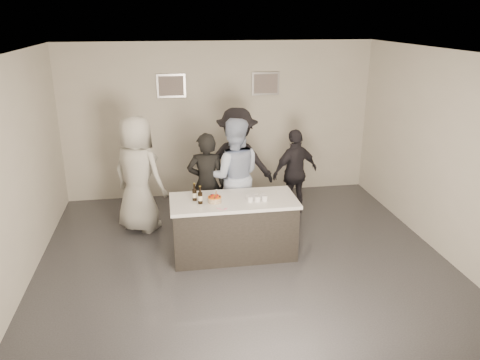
{
  "coord_description": "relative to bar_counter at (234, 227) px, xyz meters",
  "views": [
    {
      "loc": [
        -1.05,
        -5.92,
        3.47
      ],
      "look_at": [
        0.0,
        0.5,
        1.15
      ],
      "focal_mm": 35.0,
      "sensor_mm": 36.0,
      "label": 1
    }
  ],
  "objects": [
    {
      "name": "floor",
      "position": [
        0.12,
        -0.38,
        -0.45
      ],
      "size": [
        6.0,
        6.0,
        0.0
      ],
      "primitive_type": "plane",
      "color": "#3D3D42",
      "rests_on": "ground"
    },
    {
      "name": "ceiling",
      "position": [
        0.12,
        -0.38,
        2.55
      ],
      "size": [
        6.0,
        6.0,
        0.0
      ],
      "primitive_type": "plane",
      "rotation": [
        3.14,
        0.0,
        0.0
      ],
      "color": "white"
    },
    {
      "name": "wall_back",
      "position": [
        0.12,
        2.62,
        1.05
      ],
      "size": [
        6.0,
        0.04,
        3.0
      ],
      "primitive_type": "cube",
      "color": "beige",
      "rests_on": "ground"
    },
    {
      "name": "wall_front",
      "position": [
        0.12,
        -3.38,
        1.05
      ],
      "size": [
        6.0,
        0.04,
        3.0
      ],
      "primitive_type": "cube",
      "color": "beige",
      "rests_on": "ground"
    },
    {
      "name": "wall_left",
      "position": [
        -2.88,
        -0.38,
        1.05
      ],
      "size": [
        0.04,
        6.0,
        3.0
      ],
      "primitive_type": "cube",
      "color": "beige",
      "rests_on": "ground"
    },
    {
      "name": "wall_right",
      "position": [
        3.12,
        -0.38,
        1.05
      ],
      "size": [
        0.04,
        6.0,
        3.0
      ],
      "primitive_type": "cube",
      "color": "beige",
      "rests_on": "ground"
    },
    {
      "name": "picture_left",
      "position": [
        -0.78,
        2.59,
        1.75
      ],
      "size": [
        0.54,
        0.04,
        0.44
      ],
      "primitive_type": "cube",
      "color": "#B2B2B7",
      "rests_on": "wall_back"
    },
    {
      "name": "picture_right",
      "position": [
        1.02,
        2.59,
        1.75
      ],
      "size": [
        0.54,
        0.04,
        0.44
      ],
      "primitive_type": "cube",
      "color": "#B2B2B7",
      "rests_on": "wall_back"
    },
    {
      "name": "bar_counter",
      "position": [
        0.0,
        0.0,
        0.0
      ],
      "size": [
        1.86,
        0.86,
        0.9
      ],
      "primitive_type": "cube",
      "color": "white",
      "rests_on": "ground"
    },
    {
      "name": "cake",
      "position": [
        -0.29,
        -0.06,
        0.49
      ],
      "size": [
        0.2,
        0.2,
        0.07
      ],
      "primitive_type": "cylinder",
      "color": "orange",
      "rests_on": "bar_counter"
    },
    {
      "name": "beer_bottle_a",
      "position": [
        -0.57,
        0.04,
        0.58
      ],
      "size": [
        0.07,
        0.07,
        0.26
      ],
      "primitive_type": "cylinder",
      "color": "black",
      "rests_on": "bar_counter"
    },
    {
      "name": "beer_bottle_b",
      "position": [
        -0.49,
        -0.09,
        0.58
      ],
      "size": [
        0.07,
        0.07,
        0.26
      ],
      "primitive_type": "cylinder",
      "color": "black",
      "rests_on": "bar_counter"
    },
    {
      "name": "tumbler_cluster",
      "position": [
        0.33,
        -0.08,
        0.49
      ],
      "size": [
        0.3,
        0.19,
        0.08
      ],
      "primitive_type": "cube",
      "color": "gold",
      "rests_on": "bar_counter"
    },
    {
      "name": "candles",
      "position": [
        -0.25,
        -0.34,
        0.45
      ],
      "size": [
        0.24,
        0.08,
        0.01
      ],
      "primitive_type": "cube",
      "color": "pink",
      "rests_on": "bar_counter"
    },
    {
      "name": "person_main_black",
      "position": [
        -0.32,
        0.82,
        0.41
      ],
      "size": [
        0.67,
        0.49,
        1.72
      ],
      "primitive_type": "imported",
      "rotation": [
        0.0,
        0.0,
        3.01
      ],
      "color": "black",
      "rests_on": "ground"
    },
    {
      "name": "person_main_blue",
      "position": [
        0.13,
        0.85,
        0.51
      ],
      "size": [
        1.0,
        0.82,
        1.93
      ],
      "primitive_type": "imported",
      "rotation": [
        0.0,
        0.0,
        3.04
      ],
      "color": "#AEC0E4",
      "rests_on": "ground"
    },
    {
      "name": "person_guest_left",
      "position": [
        -1.42,
        1.14,
        0.53
      ],
      "size": [
        1.14,
        1.06,
        1.95
      ],
      "primitive_type": "imported",
      "rotation": [
        0.0,
        0.0,
        2.52
      ],
      "color": "silver",
      "rests_on": "ground"
    },
    {
      "name": "person_guest_right",
      "position": [
        1.32,
        1.36,
        0.34
      ],
      "size": [
        1.0,
        0.68,
        1.57
      ],
      "primitive_type": "imported",
      "rotation": [
        0.0,
        0.0,
        3.49
      ],
      "color": "#26242A",
      "rests_on": "ground"
    },
    {
      "name": "person_guest_back",
      "position": [
        0.29,
        1.53,
        0.53
      ],
      "size": [
        1.41,
        1.05,
        1.95
      ],
      "primitive_type": "imported",
      "rotation": [
        0.0,
        0.0,
        2.86
      ],
      "color": "black",
      "rests_on": "ground"
    }
  ]
}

